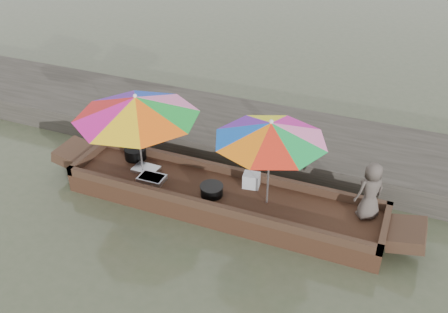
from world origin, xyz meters
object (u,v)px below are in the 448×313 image
at_px(supply_bag, 251,180).
at_px(cooking_pot, 135,153).
at_px(vendor, 371,191).
at_px(umbrella_stern, 269,163).
at_px(umbrella_bow, 139,135).
at_px(tray_scallop, 146,169).
at_px(boat_hull, 222,200).
at_px(tray_crayfish, 152,179).
at_px(charcoal_grill, 212,191).

bearing_deg(supply_bag, cooking_pot, 179.07).
relative_size(vendor, umbrella_stern, 0.55).
relative_size(cooking_pot, umbrella_bow, 0.19).
height_order(tray_scallop, supply_bag, supply_bag).
relative_size(boat_hull, vendor, 5.53).
height_order(boat_hull, umbrella_stern, umbrella_stern).
relative_size(boat_hull, supply_bag, 19.72).
bearing_deg(tray_crayfish, supply_bag, 16.92).
bearing_deg(supply_bag, tray_scallop, -172.32).
bearing_deg(cooking_pot, vendor, -1.41).
bearing_deg(supply_bag, boat_hull, -141.33).
relative_size(supply_bag, umbrella_bow, 0.13).
relative_size(boat_hull, cooking_pot, 13.69).
bearing_deg(charcoal_grill, boat_hull, 52.83).
distance_m(tray_scallop, umbrella_stern, 2.45).
bearing_deg(tray_scallop, vendor, 2.83).
bearing_deg(boat_hull, umbrella_stern, 0.00).
distance_m(cooking_pot, tray_crayfish, 0.86).
distance_m(tray_crayfish, charcoal_grill, 1.15).
height_order(tray_scallop, vendor, vendor).
xyz_separation_m(tray_crayfish, tray_scallop, (-0.26, 0.25, -0.01)).
bearing_deg(supply_bag, umbrella_bow, -170.42).
bearing_deg(tray_crayfish, tray_scallop, 136.49).
bearing_deg(vendor, umbrella_bow, -38.24).
distance_m(vendor, umbrella_bow, 3.96).
height_order(supply_bag, vendor, vendor).
relative_size(tray_scallop, supply_bag, 1.66).
bearing_deg(supply_bag, umbrella_stern, -40.12).
height_order(charcoal_grill, umbrella_bow, umbrella_bow).
xyz_separation_m(umbrella_bow, umbrella_stern, (2.36, 0.00, 0.00)).
distance_m(tray_crayfish, vendor, 3.71).
bearing_deg(charcoal_grill, tray_scallop, 170.78).
height_order(tray_scallop, umbrella_stern, umbrella_stern).
distance_m(charcoal_grill, umbrella_bow, 1.60).
relative_size(tray_scallop, umbrella_stern, 0.26).
bearing_deg(tray_scallop, tray_crayfish, -43.51).
bearing_deg(cooking_pot, umbrella_bow, -45.22).
bearing_deg(umbrella_stern, tray_crayfish, -175.08).
bearing_deg(tray_crayfish, vendor, 6.91).
relative_size(tray_scallop, umbrella_bow, 0.21).
distance_m(boat_hull, tray_crayfish, 1.30).
height_order(cooking_pot, umbrella_bow, umbrella_bow).
height_order(tray_crayfish, umbrella_stern, umbrella_stern).
xyz_separation_m(charcoal_grill, umbrella_stern, (0.93, 0.16, 0.69)).
relative_size(tray_crayfish, tray_scallop, 1.00).
bearing_deg(boat_hull, charcoal_grill, -127.17).
height_order(cooking_pot, tray_scallop, cooking_pot).
xyz_separation_m(boat_hull, supply_bag, (0.42, 0.33, 0.30)).
height_order(cooking_pot, supply_bag, supply_bag).
bearing_deg(tray_scallop, umbrella_stern, -1.73).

